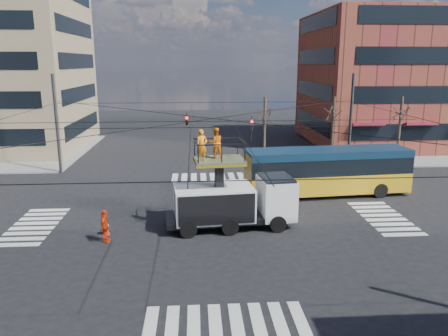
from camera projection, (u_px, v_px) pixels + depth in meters
ground at (214, 222)px, 24.94m from camera, size 120.00×120.00×0.00m
sidewalk_ne at (401, 147)px, 46.64m from camera, size 18.00×18.00×0.12m
crosswalks at (214, 221)px, 24.93m from camera, size 22.40×22.40×0.02m
building_ne at (403, 80)px, 47.96m from camera, size 20.06×16.06×14.00m
overhead_network at (211, 147)px, 24.31m from camera, size 24.24×24.24×8.00m
tree_a at (265, 113)px, 37.26m from camera, size 2.00×2.00×6.00m
tree_b at (334, 113)px, 37.65m from camera, size 2.00×2.00×6.00m
tree_c at (401, 112)px, 38.04m from camera, size 2.00×2.00×6.00m
utility_truck at (234, 193)px, 23.75m from camera, size 7.19×3.19×5.55m
city_bus at (327, 170)px, 29.58m from camera, size 11.31×3.61×3.20m
traffic_cone at (106, 228)px, 22.94m from camera, size 0.36×0.36×0.78m
worker_ground at (105, 226)px, 21.95m from camera, size 0.51×1.02×1.67m
flagger at (292, 202)px, 25.41m from camera, size 0.76×1.25×1.89m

